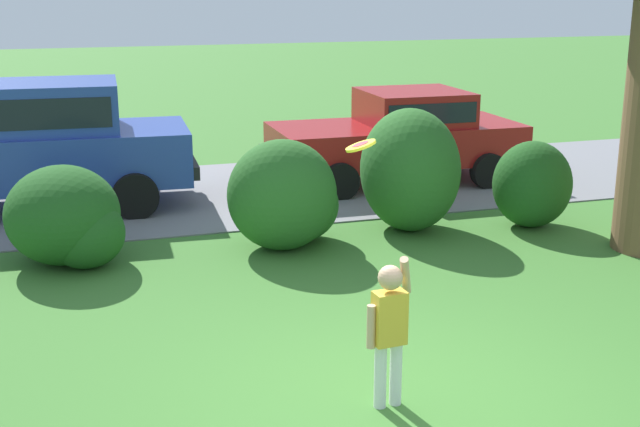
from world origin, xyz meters
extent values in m
plane|color=#3D752D|center=(0.00, 0.00, 0.00)|extent=(80.00, 80.00, 0.00)
cube|color=slate|center=(0.00, 7.33, 0.01)|extent=(28.00, 4.40, 0.02)
ellipsoid|color=#1E511C|center=(-2.53, 4.51, 0.60)|extent=(1.38, 1.57, 1.21)
ellipsoid|color=#1E511C|center=(-2.28, 4.23, 0.43)|extent=(0.95, 0.95, 0.85)
ellipsoid|color=#286023|center=(0.17, 4.24, 0.72)|extent=(1.42, 1.28, 1.43)
ellipsoid|color=#286023|center=(0.45, 4.50, 0.49)|extent=(1.09, 1.09, 0.98)
ellipsoid|color=#286023|center=(2.07, 4.56, 0.85)|extent=(1.34, 1.59, 1.70)
ellipsoid|color=#1E511C|center=(3.78, 4.18, 0.61)|extent=(1.11, 1.08, 1.22)
cube|color=maroon|center=(3.00, 7.32, 0.68)|extent=(4.22, 1.89, 0.64)
cube|color=maroon|center=(3.32, 7.31, 1.28)|extent=(1.70, 1.64, 0.56)
cube|color=black|center=(3.32, 7.31, 1.28)|extent=(1.56, 1.66, 0.34)
cylinder|color=black|center=(1.69, 6.39, 0.30)|extent=(0.60, 0.23, 0.60)
cylinder|color=black|center=(1.71, 8.27, 0.30)|extent=(0.60, 0.23, 0.60)
cylinder|color=black|center=(4.29, 6.36, 0.30)|extent=(0.60, 0.23, 0.60)
cylinder|color=black|center=(4.31, 8.24, 0.30)|extent=(0.60, 0.23, 0.60)
cube|color=black|center=(0.86, 7.34, 0.52)|extent=(0.14, 1.75, 0.20)
cube|color=black|center=(5.14, 7.29, 0.52)|extent=(0.14, 1.75, 0.20)
cube|color=#28429E|center=(-2.84, 7.26, 0.80)|extent=(4.60, 2.09, 0.80)
cube|color=#28429E|center=(-2.84, 7.26, 1.56)|extent=(2.56, 1.76, 0.72)
cube|color=black|center=(-2.84, 7.26, 1.56)|extent=(2.37, 1.76, 0.43)
cylinder|color=black|center=(-1.50, 6.24, 0.34)|extent=(0.69, 0.26, 0.68)
cylinder|color=black|center=(-1.40, 8.12, 0.34)|extent=(0.69, 0.26, 0.68)
cube|color=black|center=(-0.56, 7.13, 0.60)|extent=(0.22, 1.75, 0.20)
cylinder|color=white|center=(-0.17, -0.08, 0.28)|extent=(0.10, 0.10, 0.55)
cylinder|color=white|center=(-0.03, -0.07, 0.28)|extent=(0.10, 0.10, 0.55)
cube|color=gold|center=(-0.10, -0.08, 0.77)|extent=(0.27, 0.18, 0.44)
sphere|color=tan|center=(-0.10, -0.08, 1.11)|extent=(0.20, 0.20, 0.20)
cylinder|color=tan|center=(0.06, -0.02, 1.09)|extent=(0.19, 0.25, 0.39)
cylinder|color=tan|center=(-0.26, -0.09, 0.72)|extent=(0.07, 0.07, 0.36)
cylinder|color=yellow|center=(0.04, 1.01, 1.96)|extent=(0.28, 0.28, 0.14)
cylinder|color=red|center=(0.04, 1.01, 1.96)|extent=(0.16, 0.16, 0.09)
camera|label=1|loc=(-2.49, -5.87, 3.36)|focal=47.33mm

